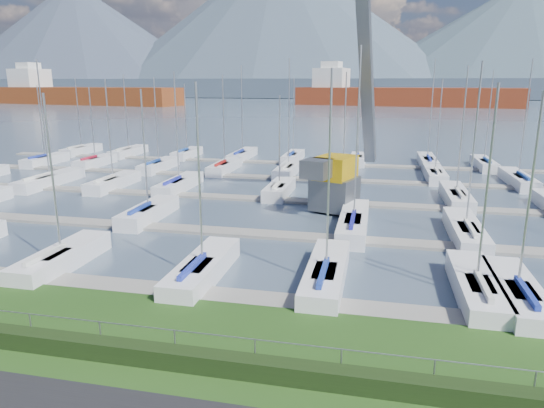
# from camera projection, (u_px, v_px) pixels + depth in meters

# --- Properties ---
(water) EXTENTS (800.00, 540.00, 0.20)m
(water) POSITION_uv_depth(u_px,v_px,m) (369.00, 101.00, 263.98)
(water) COLOR #49596C
(hedge) EXTENTS (80.00, 0.70, 0.70)m
(hedge) POSITION_uv_depth(u_px,v_px,m) (197.00, 361.00, 17.09)
(hedge) COLOR black
(hedge) RESTS_ON grass
(fence) EXTENTS (80.00, 0.04, 0.04)m
(fence) POSITION_uv_depth(u_px,v_px,m) (200.00, 333.00, 17.26)
(fence) COLOR gray
(fence) RESTS_ON grass
(foothill) EXTENTS (900.00, 80.00, 12.00)m
(foothill) POSITION_uv_depth(u_px,v_px,m) (371.00, 88.00, 328.74)
(foothill) COLOR #3E4B5B
(foothill) RESTS_ON water
(mountains) EXTENTS (1190.00, 360.00, 115.00)m
(mountains) POSITION_uv_depth(u_px,v_px,m) (385.00, 35.00, 387.97)
(mountains) COLOR #3D4B59
(mountains) RESTS_ON water
(docks) EXTENTS (90.00, 41.60, 0.25)m
(docks) POSITION_uv_depth(u_px,v_px,m) (306.00, 201.00, 42.24)
(docks) COLOR gray
(docks) RESTS_ON water
(crane) EXTENTS (5.64, 13.48, 22.35)m
(crane) POSITION_uv_depth(u_px,v_px,m) (343.00, 140.00, 39.07)
(crane) COLOR #595B60
(crane) RESTS_ON water
(cargo_ship_west) EXTENTS (97.87, 34.04, 21.50)m
(cargo_ship_west) POSITION_uv_depth(u_px,v_px,m) (78.00, 96.00, 226.89)
(cargo_ship_west) COLOR brown
(cargo_ship_west) RESTS_ON water
(cargo_ship_mid) EXTENTS (97.63, 36.04, 21.50)m
(cargo_ship_mid) POSITION_uv_depth(u_px,v_px,m) (395.00, 97.00, 213.46)
(cargo_ship_mid) COLOR maroon
(cargo_ship_mid) RESTS_ON water
(sailboat_fleet) EXTENTS (74.32, 49.45, 13.82)m
(sailboat_fleet) POSITION_uv_depth(u_px,v_px,m) (307.00, 134.00, 43.26)
(sailboat_fleet) COLOR navy
(sailboat_fleet) RESTS_ON water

